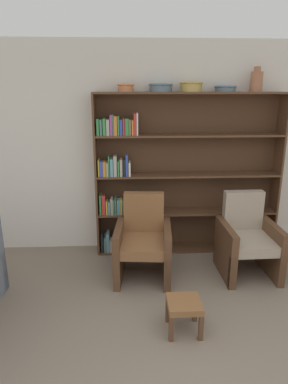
{
  "coord_description": "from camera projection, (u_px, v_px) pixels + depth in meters",
  "views": [
    {
      "loc": [
        -0.57,
        -1.64,
        2.15
      ],
      "look_at": [
        -0.36,
        2.34,
        0.95
      ],
      "focal_mm": 32.0,
      "sensor_mm": 36.0,
      "label": 1
    }
  ],
  "objects": [
    {
      "name": "wall_back",
      "position": [
        169.0,
        150.0,
        4.58
      ],
      "size": [
        12.0,
        0.06,
        2.75
      ],
      "color": "silver",
      "rests_on": "ground"
    },
    {
      "name": "bookshelf",
      "position": [
        171.0,
        178.0,
        4.53
      ],
      "size": [
        2.42,
        0.3,
        2.12
      ],
      "color": "brown",
      "rests_on": "ground"
    },
    {
      "name": "bowl_olive",
      "position": [
        126.0,
        87.0,
        4.14
      ],
      "size": [
        0.21,
        0.21,
        0.1
      ],
      "color": "#C67547",
      "rests_on": "bookshelf"
    },
    {
      "name": "bowl_copper",
      "position": [
        161.0,
        87.0,
        4.16
      ],
      "size": [
        0.3,
        0.3,
        0.1
      ],
      "color": "slate",
      "rests_on": "bookshelf"
    },
    {
      "name": "bowl_stoneware",
      "position": [
        191.0,
        86.0,
        4.18
      ],
      "size": [
        0.28,
        0.28,
        0.12
      ],
      "color": "tan",
      "rests_on": "bookshelf"
    },
    {
      "name": "bowl_sage",
      "position": [
        225.0,
        88.0,
        4.2
      ],
      "size": [
        0.28,
        0.28,
        0.07
      ],
      "color": "slate",
      "rests_on": "bookshelf"
    },
    {
      "name": "vase_tall",
      "position": [
        256.0,
        81.0,
        4.2
      ],
      "size": [
        0.15,
        0.15,
        0.3
      ],
      "color": "#A36647",
      "rests_on": "bookshelf"
    },
    {
      "name": "armchair_leather",
      "position": [
        143.0,
        242.0,
        4.03
      ],
      "size": [
        0.7,
        0.73,
        0.96
      ],
      "rotation": [
        0.0,
        0.0,
        3.05
      ],
      "color": "brown",
      "rests_on": "ground"
    },
    {
      "name": "armchair_cushioned",
      "position": [
        247.0,
        240.0,
        4.09
      ],
      "size": [
        0.65,
        0.69,
        0.96
      ],
      "rotation": [
        0.0,
        0.0,
        3.16
      ],
      "color": "brown",
      "rests_on": "ground"
    },
    {
      "name": "footstool",
      "position": [
        184.0,
        307.0,
        3.12
      ],
      "size": [
        0.31,
        0.31,
        0.31
      ],
      "color": "brown",
      "rests_on": "ground"
    }
  ]
}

